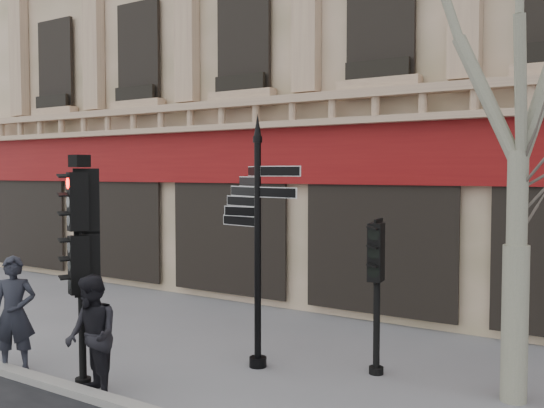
% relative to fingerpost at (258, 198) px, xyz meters
% --- Properties ---
extents(ground, '(80.00, 80.00, 0.00)m').
position_rel_fingerpost_xyz_m(ground, '(0.51, -1.10, -2.80)').
color(ground, slate).
rests_on(ground, ground).
extents(fingerpost, '(2.23, 2.23, 4.16)m').
position_rel_fingerpost_xyz_m(fingerpost, '(0.00, 0.00, 0.00)').
color(fingerpost, black).
rests_on(fingerpost, ground).
extents(traffic_signal_main, '(0.46, 0.41, 3.47)m').
position_rel_fingerpost_xyz_m(traffic_signal_main, '(-1.68, -2.19, -0.60)').
color(traffic_signal_main, black).
rests_on(traffic_signal_main, ground).
extents(traffic_signal_secondary, '(0.44, 0.35, 2.42)m').
position_rel_fingerpost_xyz_m(traffic_signal_secondary, '(1.78, 0.74, -1.11)').
color(traffic_signal_secondary, black).
rests_on(traffic_signal_secondary, ground).
extents(pedestrian_a, '(0.81, 0.78, 1.87)m').
position_rel_fingerpost_xyz_m(pedestrian_a, '(-3.17, -2.32, -1.86)').
color(pedestrian_a, black).
rests_on(pedestrian_a, ground).
extents(pedestrian_b, '(1.04, 0.94, 1.75)m').
position_rel_fingerpost_xyz_m(pedestrian_b, '(-1.23, -2.40, -1.92)').
color(pedestrian_b, black).
rests_on(pedestrian_b, ground).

